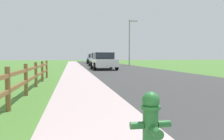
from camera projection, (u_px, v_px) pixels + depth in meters
name	position (u px, v px, depth m)	size (l,w,h in m)	color
ground_plane	(84.00, 67.00, 25.30)	(120.00, 120.00, 0.00)	#4B7D32
road_asphalt	(112.00, 66.00, 27.89)	(7.00, 66.00, 0.01)	#383838
curb_concrete	(57.00, 67.00, 26.73)	(6.00, 66.00, 0.01)	#BDA7A7
grass_verge	(44.00, 67.00, 26.47)	(5.00, 66.00, 0.00)	#4B7D32
fire_hydrant	(151.00, 124.00, 2.58)	(0.47, 0.39, 0.78)	#287233
rail_fence	(26.00, 77.00, 6.79)	(0.11, 12.06, 0.96)	brown
parked_suv_white	(103.00, 61.00, 21.39)	(2.18, 4.71, 1.57)	white
parked_car_silver	(98.00, 60.00, 29.50)	(2.12, 4.50, 1.67)	#B7BABF
parked_car_blue	(93.00, 59.00, 39.34)	(2.03, 4.39, 1.65)	navy
street_lamp	(130.00, 38.00, 30.92)	(1.17, 0.20, 6.18)	gray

